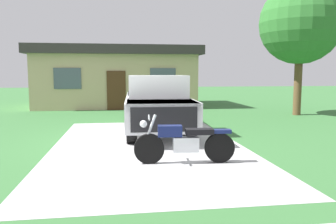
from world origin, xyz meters
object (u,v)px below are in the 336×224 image
object	(u,v)px
motorcycle	(184,142)
pickup_truck	(156,103)
shade_tree	(300,24)
neighbor_house	(117,76)

from	to	relation	value
motorcycle	pickup_truck	distance (m)	4.15
shade_tree	neighbor_house	xyz separation A→B (m)	(-8.51, 5.90, -2.46)
pickup_truck	neighbor_house	bearing A→B (deg)	98.40
shade_tree	neighbor_house	bearing A→B (deg)	145.26
pickup_truck	neighbor_house	distance (m)	9.67
motorcycle	shade_tree	bearing A→B (deg)	48.15
motorcycle	pickup_truck	bearing A→B (deg)	92.26
shade_tree	neighbor_house	world-z (taller)	shade_tree
pickup_truck	neighbor_house	size ratio (longest dim) A/B	0.59
pickup_truck	neighbor_house	xyz separation A→B (m)	(-1.41, 9.53, 0.84)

